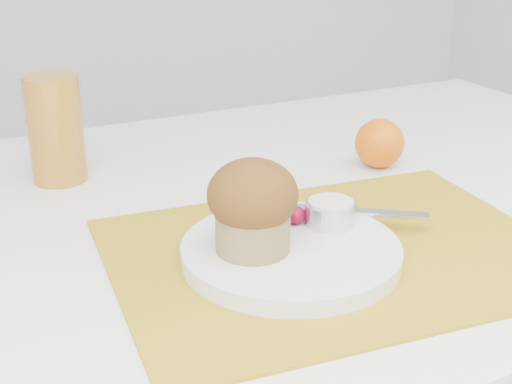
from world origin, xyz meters
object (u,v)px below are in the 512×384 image
orange (380,143)px  juice_glass (56,129)px  muffin (253,205)px  plate (291,252)px

orange → juice_glass: size_ratio=0.48×
orange → juice_glass: 0.44m
juice_glass → orange: bearing=-19.5°
orange → muffin: (-0.29, -0.19, 0.04)m
juice_glass → plate: bearing=-65.0°
orange → muffin: muffin is taller
orange → juice_glass: juice_glass is taller
orange → juice_glass: bearing=160.5°
muffin → plate: bearing=-9.7°
plate → muffin: bearing=170.3°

